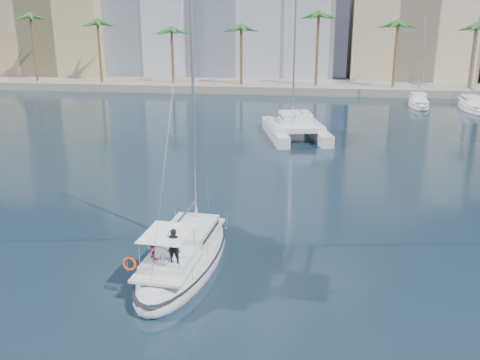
# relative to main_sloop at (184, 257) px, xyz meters

# --- Properties ---
(ground) EXTENTS (160.00, 160.00, 0.00)m
(ground) POSITION_rel_main_sloop_xyz_m (0.64, 3.93, -0.50)
(ground) COLOR black
(ground) RESTS_ON ground
(quay) EXTENTS (120.00, 14.00, 1.20)m
(quay) POSITION_rel_main_sloop_xyz_m (0.64, 64.93, 0.10)
(quay) COLOR gray
(quay) RESTS_ON ground
(building_modern) EXTENTS (42.00, 16.00, 28.00)m
(building_modern) POSITION_rel_main_sloop_xyz_m (-11.36, 76.93, 13.50)
(building_modern) COLOR white
(building_modern) RESTS_ON ground
(building_tan_left) EXTENTS (22.00, 14.00, 22.00)m
(building_tan_left) POSITION_rel_main_sloop_xyz_m (-41.36, 72.93, 10.50)
(building_tan_left) COLOR tan
(building_tan_left) RESTS_ON ground
(building_beige) EXTENTS (20.00, 14.00, 20.00)m
(building_beige) POSITION_rel_main_sloop_xyz_m (22.64, 73.93, 9.50)
(building_beige) COLOR beige
(building_beige) RESTS_ON ground
(palm_left) EXTENTS (3.60, 3.60, 12.30)m
(palm_left) POSITION_rel_main_sloop_xyz_m (-33.36, 60.93, 9.78)
(palm_left) COLOR brown
(palm_left) RESTS_ON ground
(palm_centre) EXTENTS (3.60, 3.60, 12.30)m
(palm_centre) POSITION_rel_main_sloop_xyz_m (0.64, 60.93, 9.78)
(palm_centre) COLOR brown
(palm_centre) RESTS_ON ground
(main_sloop) EXTENTS (4.24, 10.88, 15.80)m
(main_sloop) POSITION_rel_main_sloop_xyz_m (0.00, 0.00, 0.00)
(main_sloop) COLOR silver
(main_sloop) RESTS_ON ground
(catamaran) EXTENTS (7.62, 11.66, 15.81)m
(catamaran) POSITION_rel_main_sloop_xyz_m (4.61, 29.98, 0.61)
(catamaran) COLOR silver
(catamaran) RESTS_ON ground
(seagull) EXTENTS (1.16, 0.50, 0.21)m
(seagull) POSITION_rel_main_sloop_xyz_m (0.97, 4.16, -0.05)
(seagull) COLOR silver
(seagull) RESTS_ON ground
(moored_yacht_a) EXTENTS (3.37, 9.52, 11.90)m
(moored_yacht_a) POSITION_rel_main_sloop_xyz_m (20.64, 50.93, -0.50)
(moored_yacht_a) COLOR silver
(moored_yacht_a) RESTS_ON ground
(moored_yacht_b) EXTENTS (3.32, 10.83, 13.72)m
(moored_yacht_b) POSITION_rel_main_sloop_xyz_m (27.14, 48.93, -0.50)
(moored_yacht_b) COLOR silver
(moored_yacht_b) RESTS_ON ground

